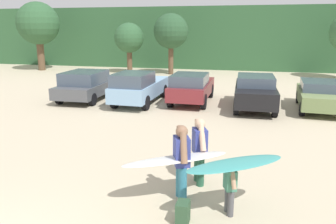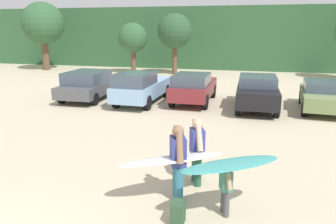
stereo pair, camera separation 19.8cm
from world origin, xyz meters
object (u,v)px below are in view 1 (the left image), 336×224
object	(u,v)px
person_adult	(182,158)
person_child	(230,185)
person_companion	(200,147)
parked_car_maroon	(191,87)
backpack_dropped	(183,213)
parked_car_black	(255,91)
parked_car_sky_blue	(139,87)
surfboard_white	(176,159)
parked_car_dark_gray	(87,85)
surfboard_teal	(236,164)
parked_car_olive_green	(321,95)

from	to	relation	value
person_adult	person_child	xyz separation A→B (m)	(1.06, -0.36, -0.32)
person_companion	parked_car_maroon	bearing A→B (deg)	-100.95
person_companion	backpack_dropped	distance (m)	1.93
parked_car_black	parked_car_sky_blue	bearing A→B (deg)	92.14
person_companion	surfboard_white	xyz separation A→B (m)	(-0.38, -0.90, 0.02)
parked_car_dark_gray	parked_car_sky_blue	xyz separation A→B (m)	(2.94, -0.29, 0.05)
person_adult	person_companion	xyz separation A→B (m)	(0.26, 0.87, -0.04)
parked_car_black	surfboard_teal	size ratio (longest dim) A/B	2.09
surfboard_white	surfboard_teal	bearing A→B (deg)	128.80
parked_car_black	person_child	size ratio (longest dim) A/B	3.84
parked_car_black	parked_car_olive_green	xyz separation A→B (m)	(2.93, 0.33, -0.11)
person_child	backpack_dropped	world-z (taller)	person_child
person_companion	backpack_dropped	bearing A→B (deg)	66.76
surfboard_teal	backpack_dropped	xyz separation A→B (m)	(-0.93, -0.50, -0.90)
parked_car_maroon	surfboard_white	bearing A→B (deg)	-171.89
person_companion	surfboard_teal	size ratio (longest dim) A/B	0.78
parked_car_black	person_child	xyz separation A→B (m)	(-0.58, -9.57, -0.18)
parked_car_sky_blue	parked_car_maroon	distance (m)	2.61
parked_car_maroon	person_companion	size ratio (longest dim) A/B	2.59
surfboard_teal	person_adult	bearing A→B (deg)	-56.53
person_adult	parked_car_maroon	bearing A→B (deg)	-103.43
parked_car_maroon	person_adult	bearing A→B (deg)	-171.21
parked_car_maroon	parked_car_olive_green	bearing A→B (deg)	-90.76
parked_car_sky_blue	person_companion	world-z (taller)	parked_car_sky_blue
parked_car_dark_gray	surfboard_teal	xyz separation A→B (m)	(8.01, -9.63, 0.34)
parked_car_sky_blue	surfboard_teal	world-z (taller)	parked_car_sky_blue
person_adult	surfboard_teal	distance (m)	1.24
parked_car_maroon	parked_car_black	xyz separation A→B (m)	(3.06, -0.45, 0.02)
parked_car_dark_gray	parked_car_maroon	world-z (taller)	parked_car_maroon
parked_car_sky_blue	person_child	size ratio (longest dim) A/B	4.14
surfboard_teal	parked_car_dark_gray	bearing A→B (deg)	-86.20
parked_car_olive_green	backpack_dropped	bearing A→B (deg)	161.53
person_adult	surfboard_white	size ratio (longest dim) A/B	0.71
parked_car_maroon	parked_car_black	size ratio (longest dim) A/B	0.97
surfboard_teal	person_companion	bearing A→B (deg)	-91.65
person_adult	surfboard_white	world-z (taller)	person_adult
person_companion	person_child	bearing A→B (deg)	101.10
person_companion	surfboard_white	size ratio (longest dim) A/B	0.69
person_adult	surfboard_teal	size ratio (longest dim) A/B	0.82
parked_car_maroon	surfboard_white	size ratio (longest dim) A/B	1.78
parked_car_dark_gray	surfboard_teal	size ratio (longest dim) A/B	2.10
person_child	surfboard_white	bearing A→B (deg)	-37.68
person_companion	parked_car_dark_gray	bearing A→B (deg)	-71.26
parked_car_maroon	parked_car_olive_green	world-z (taller)	parked_car_maroon
person_child	person_companion	xyz separation A→B (m)	(-0.80, 1.23, 0.28)
parked_car_olive_green	surfboard_teal	xyz separation A→B (m)	(-3.42, -9.97, 0.41)
person_child	surfboard_white	distance (m)	1.26
parked_car_sky_blue	parked_car_maroon	size ratio (longest dim) A/B	1.11
person_companion	surfboard_white	bearing A→B (deg)	45.41
person_adult	backpack_dropped	bearing A→B (deg)	81.41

